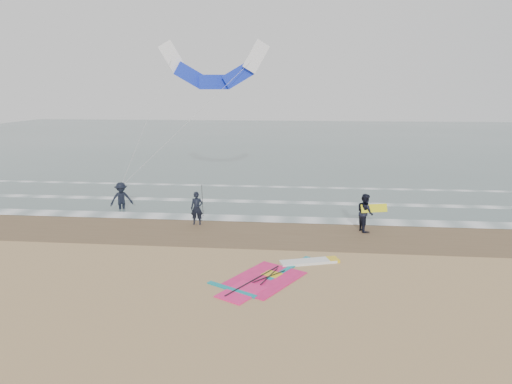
# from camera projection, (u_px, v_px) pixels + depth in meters

# --- Properties ---
(ground) EXTENTS (120.00, 120.00, 0.00)m
(ground) POSITION_uv_depth(u_px,v_px,m) (255.00, 283.00, 16.16)
(ground) COLOR tan
(ground) RESTS_ON ground
(sea_water) EXTENTS (120.00, 80.00, 0.02)m
(sea_water) POSITION_uv_depth(u_px,v_px,m) (291.00, 140.00, 62.76)
(sea_water) COLOR #47605E
(sea_water) RESTS_ON ground
(wet_sand_band) EXTENTS (120.00, 5.00, 0.01)m
(wet_sand_band) POSITION_uv_depth(u_px,v_px,m) (268.00, 232.00, 21.98)
(wet_sand_band) COLOR brown
(wet_sand_band) RESTS_ON ground
(foam_waterline) EXTENTS (120.00, 9.15, 0.02)m
(foam_waterline) POSITION_uv_depth(u_px,v_px,m) (274.00, 208.00, 26.29)
(foam_waterline) COLOR white
(foam_waterline) RESTS_ON ground
(windsurf_rig) EXTENTS (4.84, 4.59, 0.12)m
(windsurf_rig) POSITION_uv_depth(u_px,v_px,m) (278.00, 274.00, 16.87)
(windsurf_rig) COLOR white
(windsurf_rig) RESTS_ON ground
(person_standing) EXTENTS (0.65, 0.46, 1.70)m
(person_standing) POSITION_uv_depth(u_px,v_px,m) (197.00, 208.00, 23.07)
(person_standing) COLOR black
(person_standing) RESTS_ON ground
(person_walking) EXTENTS (0.93, 1.07, 1.85)m
(person_walking) POSITION_uv_depth(u_px,v_px,m) (365.00, 213.00, 21.98)
(person_walking) COLOR black
(person_walking) RESTS_ON ground
(person_wading) EXTENTS (1.45, 1.24, 1.94)m
(person_wading) POSITION_uv_depth(u_px,v_px,m) (121.00, 193.00, 25.92)
(person_wading) COLOR black
(person_wading) RESTS_ON ground
(held_pole) EXTENTS (0.17, 0.86, 1.82)m
(held_pole) POSITION_uv_depth(u_px,v_px,m) (202.00, 201.00, 22.96)
(held_pole) COLOR black
(held_pole) RESTS_ON ground
(carried_kiteboard) EXTENTS (1.30, 0.51, 0.39)m
(carried_kiteboard) POSITION_uv_depth(u_px,v_px,m) (374.00, 208.00, 21.79)
(carried_kiteboard) COLOR yellow
(carried_kiteboard) RESTS_ON ground
(surf_kite) EXTENTS (8.18, 4.07, 8.34)m
(surf_kite) POSITION_uv_depth(u_px,v_px,m) (214.00, 70.00, 27.55)
(surf_kite) COLOR white
(surf_kite) RESTS_ON ground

